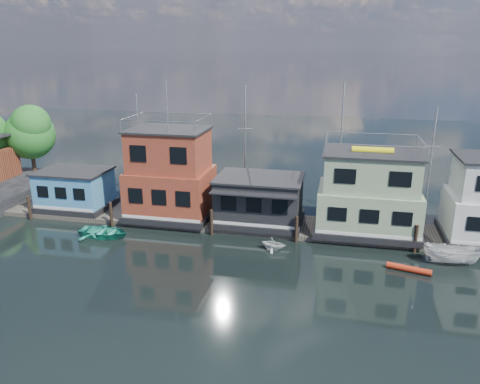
% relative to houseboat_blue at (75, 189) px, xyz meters
% --- Properties ---
extents(ground, '(160.00, 160.00, 0.00)m').
position_rel_houseboat_blue_xyz_m(ground, '(18.00, -12.00, -2.21)').
color(ground, black).
rests_on(ground, ground).
extents(dock, '(48.00, 5.00, 0.40)m').
position_rel_houseboat_blue_xyz_m(dock, '(18.00, 0.00, -2.01)').
color(dock, '#595147').
rests_on(dock, ground).
extents(houseboat_blue, '(6.40, 4.90, 3.66)m').
position_rel_houseboat_blue_xyz_m(houseboat_blue, '(0.00, 0.00, 0.00)').
color(houseboat_blue, black).
rests_on(houseboat_blue, dock).
extents(houseboat_red, '(7.40, 5.90, 11.86)m').
position_rel_houseboat_blue_xyz_m(houseboat_red, '(9.50, 0.00, 1.90)').
color(houseboat_red, black).
rests_on(houseboat_red, dock).
extents(houseboat_dark, '(7.40, 6.10, 4.06)m').
position_rel_houseboat_blue_xyz_m(houseboat_dark, '(17.50, -0.02, 0.21)').
color(houseboat_dark, black).
rests_on(houseboat_dark, dock).
extents(houseboat_green, '(8.40, 5.90, 7.03)m').
position_rel_houseboat_blue_xyz_m(houseboat_green, '(26.50, 0.00, 1.34)').
color(houseboat_green, black).
rests_on(houseboat_green, dock).
extents(pilings, '(42.28, 0.28, 2.20)m').
position_rel_houseboat_blue_xyz_m(pilings, '(17.67, -2.80, -1.11)').
color(pilings, '#2D2116').
rests_on(pilings, ground).
extents(background_masts, '(36.40, 0.16, 12.00)m').
position_rel_houseboat_blue_xyz_m(background_masts, '(22.76, 6.00, 3.35)').
color(background_masts, silver).
rests_on(background_masts, ground).
extents(dinghy_white, '(2.22, 1.99, 1.05)m').
position_rel_houseboat_blue_xyz_m(dinghy_white, '(19.42, -4.67, -1.68)').
color(dinghy_white, silver).
rests_on(dinghy_white, ground).
extents(motorboat, '(4.13, 1.74, 1.56)m').
position_rel_houseboat_blue_xyz_m(motorboat, '(32.35, -4.41, -1.42)').
color(motorboat, silver).
rests_on(motorboat, ground).
extents(dinghy_teal, '(4.26, 3.09, 0.87)m').
position_rel_houseboat_blue_xyz_m(dinghy_teal, '(5.47, -5.10, -1.77)').
color(dinghy_teal, teal).
rests_on(dinghy_teal, ground).
extents(red_kayak, '(3.01, 1.16, 0.44)m').
position_rel_houseboat_blue_xyz_m(red_kayak, '(29.20, -6.28, -1.99)').
color(red_kayak, red).
rests_on(red_kayak, ground).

